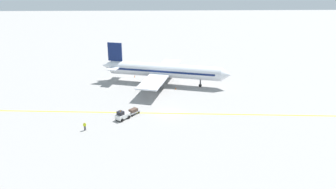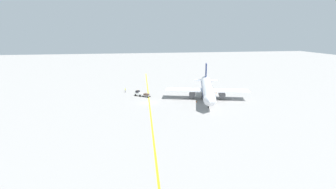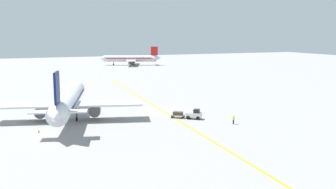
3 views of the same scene
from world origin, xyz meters
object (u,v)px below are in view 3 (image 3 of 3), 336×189
object	(u,v)px
airplane_distant_taxiing	(131,59)
traffic_cone_mid_apron	(39,131)
traffic_cone_near_nose	(89,113)
ground_crew_worker	(233,119)
airplane_at_gate	(68,101)
baggage_cart_trailing	(178,114)
baggage_tug_white	(194,114)

from	to	relation	value
airplane_distant_taxiing	traffic_cone_mid_apron	world-z (taller)	airplane_distant_taxiing
airplane_distant_taxiing	traffic_cone_near_nose	world-z (taller)	airplane_distant_taxiing
airplane_distant_taxiing	ground_crew_worker	size ratio (longest dim) A/B	18.32
traffic_cone_near_nose	traffic_cone_mid_apron	bearing A→B (deg)	-133.96
airplane_at_gate	baggage_cart_trailing	size ratio (longest dim) A/B	12.06
airplane_distant_taxiing	baggage_cart_trailing	distance (m)	129.96
traffic_cone_mid_apron	airplane_distant_taxiing	bearing A→B (deg)	66.14
baggage_tug_white	baggage_cart_trailing	distance (m)	3.30
baggage_tug_white	baggage_cart_trailing	world-z (taller)	baggage_tug_white
airplane_distant_taxiing	traffic_cone_mid_apron	bearing A→B (deg)	-113.86
ground_crew_worker	traffic_cone_mid_apron	distance (m)	34.33
baggage_tug_white	baggage_cart_trailing	size ratio (longest dim) A/B	1.13
airplane_distant_taxiing	airplane_at_gate	bearing A→B (deg)	-112.78
baggage_cart_trailing	ground_crew_worker	world-z (taller)	ground_crew_worker
airplane_at_gate	ground_crew_worker	world-z (taller)	airplane_at_gate
airplane_at_gate	ground_crew_worker	bearing A→B (deg)	-29.70
airplane_at_gate	baggage_cart_trailing	bearing A→B (deg)	-18.68
traffic_cone_near_nose	airplane_distant_taxiing	bearing A→B (deg)	68.60
traffic_cone_near_nose	baggage_tug_white	bearing A→B (deg)	-33.57
airplane_at_gate	baggage_cart_trailing	distance (m)	21.32
airplane_at_gate	baggage_tug_white	distance (m)	24.39
baggage_tug_white	ground_crew_worker	xyz separation A→B (m)	(4.67, -6.69, 0.01)
traffic_cone_mid_apron	ground_crew_worker	bearing A→B (deg)	-12.40
airplane_at_gate	airplane_distant_taxiing	size ratio (longest dim) A/B	1.14
airplane_distant_taxiing	baggage_tug_white	bearing A→B (deg)	-102.15
baggage_cart_trailing	ground_crew_worker	size ratio (longest dim) A/B	1.73
baggage_tug_white	traffic_cone_mid_apron	world-z (taller)	baggage_tug_white
airplane_at_gate	ground_crew_worker	distance (m)	31.47
baggage_tug_white	traffic_cone_mid_apron	distance (m)	28.87
baggage_tug_white	traffic_cone_near_nose	bearing A→B (deg)	146.43
airplane_distant_taxiing	traffic_cone_near_nose	distance (m)	125.17
baggage_cart_trailing	ground_crew_worker	bearing A→B (deg)	-50.49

